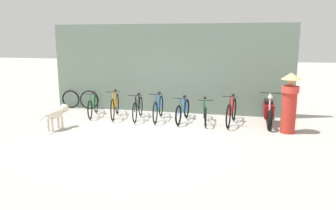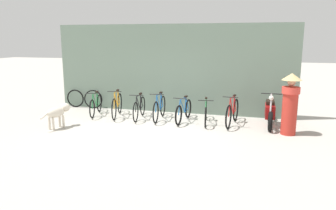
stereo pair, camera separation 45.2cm
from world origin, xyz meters
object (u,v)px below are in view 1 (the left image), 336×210
Objects in this scene: bicycle_2 at (138,108)px; stray_dog at (57,113)px; bicycle_6 at (231,112)px; spare_tire_right at (89,100)px; bicycle_0 at (93,106)px; person_in_robes at (289,101)px; spare_tire_left at (71,99)px; bicycle_3 at (158,108)px; bicycle_1 at (115,106)px; motorcycle at (268,111)px; bicycle_5 at (205,112)px; bicycle_4 at (183,111)px.

bicycle_2 reaches higher than stray_dog.
stray_dog is (-4.90, -1.79, 0.10)m from bicycle_6.
bicycle_6 reaches higher than spare_tire_right.
bicycle_0 is at bearing -57.02° from spare_tire_right.
person_in_robes reaches higher than spare_tire_left.
bicycle_0 is 0.91× the size of bicycle_3.
stray_dog is (-1.88, -1.76, 0.13)m from bicycle_2.
stray_dog is 6.60m from person_in_robes.
bicycle_1 is 0.83m from bicycle_2.
stray_dog is (-6.00, -2.00, 0.07)m from motorcycle.
bicycle_5 is 5.31m from spare_tire_left.
bicycle_0 is 5.77m from motorcycle.
person_in_robes is 7.80m from spare_tire_left.
bicycle_6 is 2.55× the size of spare_tire_left.
spare_tire_right is (-4.45, 0.99, 0.02)m from bicycle_5.
motorcycle is at bearing 78.02° from bicycle_1.
spare_tire_left is at bearing -138.21° from bicycle_0.
bicycle_0 is at bearing -83.67° from bicycle_6.
bicycle_3 is at bearing -38.28° from stray_dog.
bicycle_6 is (4.66, -0.05, 0.04)m from bicycle_0.
spare_tire_right is (-2.24, 1.01, -0.00)m from bicycle_2.
bicycle_2 is at bearing 72.80° from bicycle_0.
spare_tire_right reaches higher than spare_tire_left.
person_in_robes is (5.44, -0.66, 0.53)m from bicycle_1.
motorcycle is 6.33m from stray_dog.
bicycle_3 is at bearing -16.47° from person_in_robes.
person_in_robes is (1.58, -0.63, 0.54)m from bicycle_6.
stray_dog is (-2.55, -1.82, 0.11)m from bicycle_3.
bicycle_3 is at bearing -87.73° from bicycle_4.
bicycle_1 is at bearing -23.50° from spare_tire_left.
bicycle_2 is (1.64, -0.09, 0.01)m from bicycle_0.
bicycle_2 is 2.21m from bicycle_5.
bicycle_1 reaches higher than bicycle_4.
bicycle_2 reaches higher than bicycle_5.
bicycle_6 is 0.90× the size of motorcycle.
motorcycle reaches higher than spare_tire_right.
stray_dog is at bearing -43.78° from bicycle_1.
stray_dog is at bearing -58.11° from bicycle_4.
bicycle_3 reaches higher than stray_dog.
motorcycle reaches higher than bicycle_6.
stray_dog is at bearing -71.93° from motorcycle.
bicycle_3 is at bearing -99.82° from bicycle_5.
bicycle_2 reaches higher than bicycle_0.
bicycle_4 reaches higher than spare_tire_left.
bicycle_5 is at bearing -50.15° from stray_dog.
spare_tire_left is (-4.50, 0.98, 0.01)m from bicycle_4.
bicycle_4 is 3.82m from stray_dog.
bicycle_3 is 3.14m from stray_dog.
bicycle_4 is (3.13, -0.05, -0.01)m from bicycle_0.
person_in_robes is at bearing 75.42° from bicycle_6.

